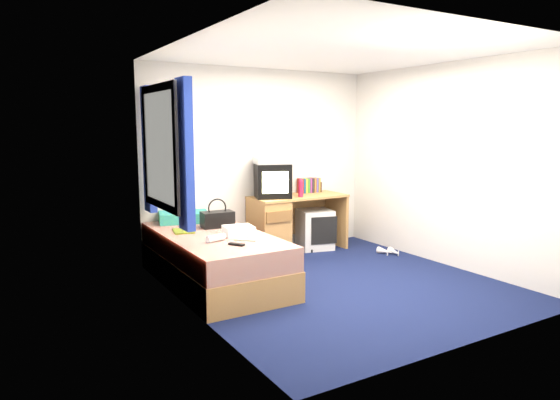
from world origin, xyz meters
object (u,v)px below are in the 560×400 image
crt_tv (273,181)px  towel (239,231)px  white_heels (390,252)px  colour_swatch_fan (246,240)px  vcr (272,160)px  bed (214,259)px  storage_cube (315,229)px  magazine (184,231)px  pink_water_bottle (301,189)px  picture_frame (318,187)px  aerosol_can (284,188)px  pillow (184,217)px  desk (280,223)px  water_bottle (216,238)px  handbag (217,219)px  remote_control (237,244)px

crt_tv → towel: 1.39m
white_heels → colour_swatch_fan: bearing=-170.4°
colour_swatch_fan → vcr: bearing=50.3°
bed → storage_cube: (1.79, 0.72, 0.00)m
storage_cube → magazine: (-2.03, -0.46, 0.28)m
bed → crt_tv: crt_tv is taller
magazine → white_heels: magazine is taller
towel → magazine: 0.63m
bed → white_heels: size_ratio=6.22×
bed → pink_water_bottle: (1.48, 0.60, 0.58)m
crt_tv → picture_frame: (0.84, 0.17, -0.15)m
aerosol_can → white_heels: aerosol_can is taller
pink_water_bottle → bed: bearing=-157.9°
pillow → desk: bearing=-1.3°
vcr → storage_cube: bearing=11.7°
storage_cube → crt_tv: 0.95m
pink_water_bottle → water_bottle: pink_water_bottle is taller
colour_swatch_fan → magazine: bearing=118.1°
storage_cube → magazine: bearing=-154.2°
picture_frame → pink_water_bottle: size_ratio=0.68×
vcr → handbag: bearing=-141.5°
crt_tv → colour_swatch_fan: bearing=-109.7°
vcr → handbag: vcr is taller
picture_frame → storage_cube: bearing=-144.7°
bed → pink_water_bottle: bearing=22.1°
magazine → remote_control: 0.88m
aerosol_can → magazine: size_ratio=0.68×
storage_cube → crt_tv: crt_tv is taller
handbag → storage_cube: bearing=19.4°
water_bottle → vcr: bearing=40.7°
aerosol_can → colour_swatch_fan: (-1.22, -1.29, -0.30)m
white_heels → storage_cube: bearing=129.6°
vcr → white_heels: size_ratio=1.41×
vcr → pink_water_bottle: 0.53m
desk → pink_water_bottle: size_ratio=6.33×
storage_cube → pink_water_bottle: bearing=-146.3°
storage_cube → picture_frame: size_ratio=3.84×
remote_control → white_heels: size_ratio=0.50×
remote_control → white_heels: (2.46, 0.53, -0.51)m
handbag → aerosol_can: bearing=28.9°
storage_cube → water_bottle: water_bottle is taller
desk → water_bottle: desk is taller
white_heels → picture_frame: bearing=115.3°
magazine → water_bottle: size_ratio=1.40×
desk → storage_cube: size_ratio=2.42×
vcr → white_heels: bearing=-18.2°
white_heels → aerosol_can: bearing=140.1°
crt_tv → magazine: 1.52m
vcr → pink_water_bottle: (0.34, -0.14, -0.38)m
pillow → crt_tv: size_ratio=1.02×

